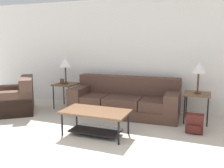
# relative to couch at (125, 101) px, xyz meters

# --- Properties ---
(wall_back) EXTENTS (8.57, 0.06, 2.60)m
(wall_back) POSITION_rel_couch_xyz_m (0.01, 0.61, 1.01)
(wall_back) COLOR white
(wall_back) RESTS_ON ground_plane
(couch) EXTENTS (2.40, 1.03, 0.82)m
(couch) POSITION_rel_couch_xyz_m (0.00, 0.00, 0.00)
(couch) COLOR #4C3328
(couch) RESTS_ON ground_plane
(armchair) EXTENTS (1.34, 1.37, 0.80)m
(armchair) POSITION_rel_couch_xyz_m (-2.41, -0.76, -0.01)
(armchair) COLOR #4C3328
(armchair) RESTS_ON ground_plane
(coffee_table) EXTENTS (1.16, 0.63, 0.44)m
(coffee_table) POSITION_rel_couch_xyz_m (-0.08, -1.37, 0.03)
(coffee_table) COLOR brown
(coffee_table) RESTS_ON ground_plane
(side_table_left) EXTENTS (0.51, 0.54, 0.59)m
(side_table_left) POSITION_rel_couch_xyz_m (-1.51, 0.01, 0.24)
(side_table_left) COLOR brown
(side_table_left) RESTS_ON ground_plane
(side_table_right) EXTENTS (0.51, 0.54, 0.59)m
(side_table_right) POSITION_rel_couch_xyz_m (1.52, 0.01, 0.24)
(side_table_right) COLOR brown
(side_table_right) RESTS_ON ground_plane
(table_lamp_left) EXTENTS (0.28, 0.28, 0.63)m
(table_lamp_left) POSITION_rel_couch_xyz_m (-1.51, 0.01, 0.80)
(table_lamp_left) COLOR #472D1E
(table_lamp_left) RESTS_ON side_table_left
(table_lamp_right) EXTENTS (0.28, 0.28, 0.63)m
(table_lamp_right) POSITION_rel_couch_xyz_m (1.52, 0.01, 0.80)
(table_lamp_right) COLOR #472D1E
(table_lamp_right) RESTS_ON side_table_right
(backpack) EXTENTS (0.30, 0.25, 0.35)m
(backpack) POSITION_rel_couch_xyz_m (1.53, -0.65, -0.13)
(backpack) COLOR #4C1E19
(backpack) RESTS_ON ground_plane
(picture_frame) EXTENTS (0.10, 0.04, 0.13)m
(picture_frame) POSITION_rel_couch_xyz_m (-1.57, -0.07, 0.37)
(picture_frame) COLOR #4C3828
(picture_frame) RESTS_ON side_table_left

